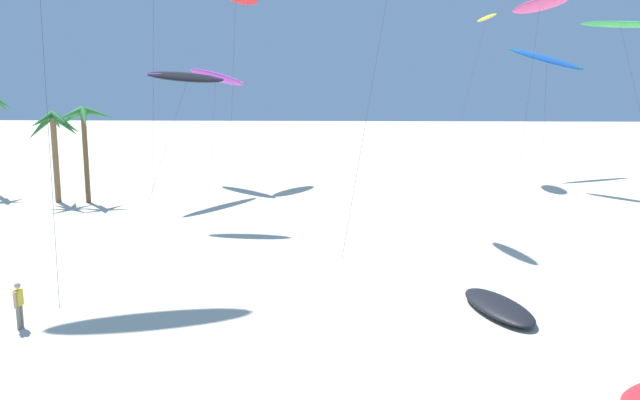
# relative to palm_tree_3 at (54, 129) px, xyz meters

# --- Properties ---
(palm_tree_3) EXTENTS (3.91, 4.44, 6.42)m
(palm_tree_3) POSITION_rel_palm_tree_3_xyz_m (0.00, 0.00, 0.00)
(palm_tree_3) COLOR olive
(palm_tree_3) RESTS_ON ground
(palm_tree_4) EXTENTS (3.98, 3.88, 6.75)m
(palm_tree_4) POSITION_rel_palm_tree_3_xyz_m (2.10, 0.02, 0.49)
(palm_tree_4) COLOR brown
(palm_tree_4) RESTS_ON ground
(flying_kite_0) EXTENTS (7.99, 8.36, 11.81)m
(flying_kite_0) POSITION_rel_palm_tree_3_xyz_m (38.37, 16.78, 5.28)
(flying_kite_0) COLOR blue
(flying_kite_0) RESTS_ON ground
(flying_kite_2) EXTENTS (5.10, 7.92, 9.32)m
(flying_kite_2) POSITION_rel_palm_tree_3_xyz_m (8.89, 2.39, 3.53)
(flying_kite_2) COLOR black
(flying_kite_2) RESTS_ON ground
(flying_kite_3) EXTENTS (6.38, 10.56, 9.93)m
(flying_kite_3) POSITION_rel_palm_tree_3_xyz_m (9.62, 8.71, 3.65)
(flying_kite_3) COLOR purple
(flying_kite_3) RESTS_ON ground
(flying_kite_6) EXTENTS (4.12, 5.36, 15.23)m
(flying_kite_6) POSITION_rel_palm_tree_3_xyz_m (35.33, 9.24, 9.21)
(flying_kite_6) COLOR #EA5193
(flying_kite_6) RESTS_ON ground
(flying_kite_7) EXTENTS (4.39, 9.11, 13.44)m
(flying_kite_7) POSITION_rel_palm_tree_3_xyz_m (41.06, 7.78, 7.55)
(flying_kite_7) COLOR green
(flying_kite_7) RESTS_ON ground
(flying_kite_9) EXTENTS (4.31, 5.20, 14.38)m
(flying_kite_9) POSITION_rel_palm_tree_3_xyz_m (31.99, 12.98, 8.60)
(flying_kite_9) COLOR yellow
(flying_kite_9) RESTS_ON ground
(grounded_kite_1) EXTENTS (2.73, 4.55, 0.42)m
(grounded_kite_1) POSITION_rel_palm_tree_3_xyz_m (25.82, -21.47, -4.95)
(grounded_kite_1) COLOR black
(grounded_kite_1) RESTS_ON ground
(person_near_left) EXTENTS (0.21, 0.51, 1.62)m
(person_near_left) POSITION_rel_palm_tree_3_xyz_m (9.27, -23.80, -4.28)
(person_near_left) COLOR slate
(person_near_left) RESTS_ON ground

